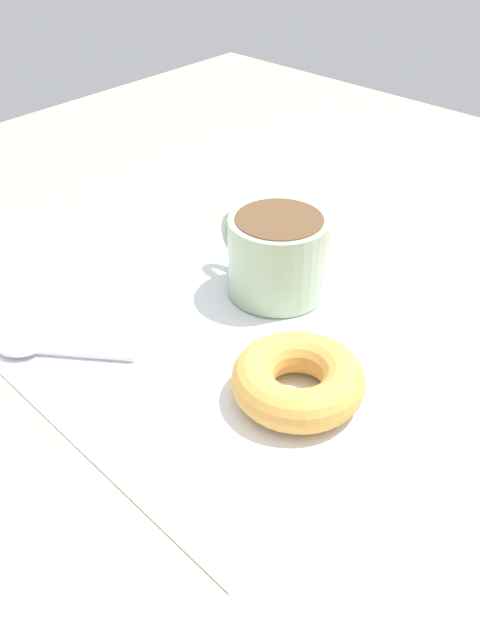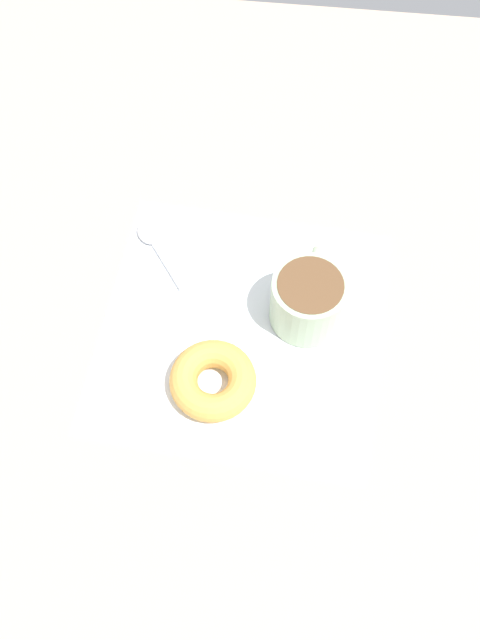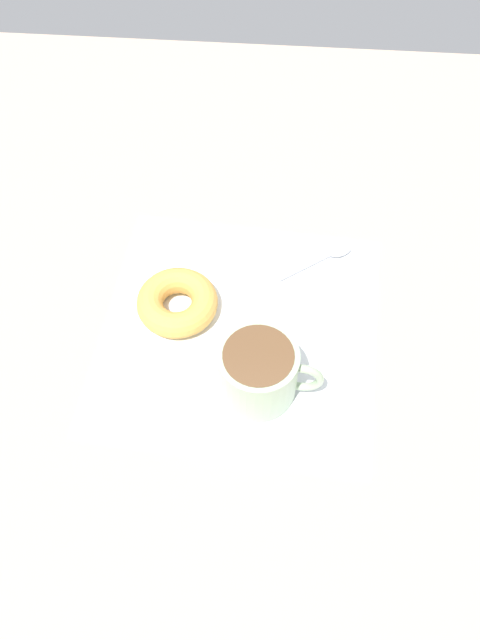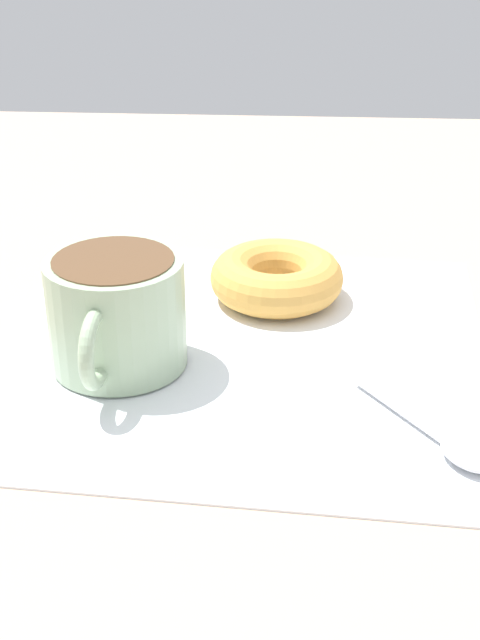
# 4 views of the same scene
# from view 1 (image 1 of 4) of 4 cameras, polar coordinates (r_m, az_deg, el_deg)

# --- Properties ---
(ground_plane) EXTENTS (1.20, 1.20, 0.02)m
(ground_plane) POSITION_cam_1_polar(r_m,az_deg,el_deg) (0.59, 1.94, -2.74)
(ground_plane) COLOR tan
(napkin) EXTENTS (0.35, 0.35, 0.00)m
(napkin) POSITION_cam_1_polar(r_m,az_deg,el_deg) (0.59, -0.00, -1.70)
(napkin) COLOR white
(napkin) RESTS_ON ground_plane
(coffee_cup) EXTENTS (0.09, 0.12, 0.07)m
(coffee_cup) POSITION_cam_1_polar(r_m,az_deg,el_deg) (0.63, 2.95, 5.35)
(coffee_cup) COLOR #9EB793
(coffee_cup) RESTS_ON napkin
(donut) EXTENTS (0.10, 0.10, 0.03)m
(donut) POSITION_cam_1_polar(r_m,az_deg,el_deg) (0.52, 4.66, -4.80)
(donut) COLOR gold
(donut) RESTS_ON napkin
(spoon) EXTENTS (0.08, 0.10, 0.01)m
(spoon) POSITION_cam_1_polar(r_m,az_deg,el_deg) (0.59, -16.16, -2.24)
(spoon) COLOR silver
(spoon) RESTS_ON napkin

